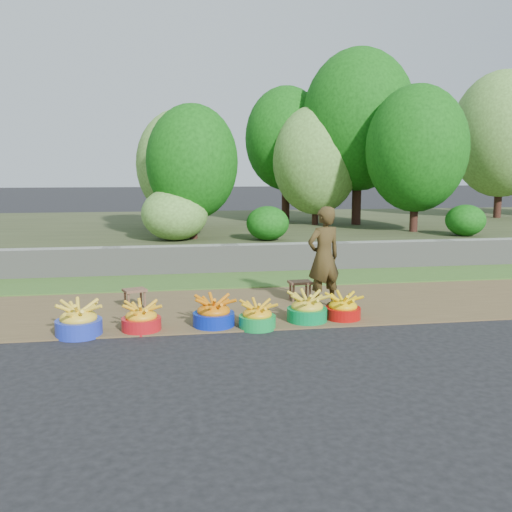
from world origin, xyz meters
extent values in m
plane|color=black|center=(0.00, 0.00, 0.00)|extent=(120.00, 120.00, 0.00)
cube|color=brown|center=(0.00, 1.25, 0.01)|extent=(80.00, 2.50, 0.02)
cube|color=#3E6626|center=(0.00, 3.25, 0.02)|extent=(80.00, 1.50, 0.04)
cube|color=gray|center=(0.00, 4.10, 0.28)|extent=(80.00, 0.35, 0.55)
cube|color=#384023|center=(0.00, 9.00, 0.25)|extent=(80.00, 10.00, 0.50)
cylinder|color=black|center=(-0.61, 5.64, 1.03)|extent=(0.17, 0.17, 1.06)
ellipsoid|color=#135A10|center=(-0.61, 5.64, 2.15)|extent=(1.97, 1.97, 2.46)
cylinder|color=black|center=(3.97, 8.17, 1.45)|extent=(0.25, 0.25, 1.89)
ellipsoid|color=#135A10|center=(3.97, 8.17, 3.30)|extent=(3.02, 3.02, 3.77)
cylinder|color=black|center=(9.04, 9.53, 1.32)|extent=(0.23, 0.23, 1.64)
ellipsoid|color=#62983D|center=(9.04, 9.53, 3.06)|extent=(3.06, 3.06, 3.83)
cylinder|color=black|center=(4.73, 6.19, 1.13)|extent=(0.19, 0.19, 1.26)
ellipsoid|color=#135A10|center=(4.73, 6.19, 2.48)|extent=(2.41, 2.41, 3.01)
cylinder|color=black|center=(-0.79, 7.86, 0.98)|extent=(0.16, 0.16, 0.95)
ellipsoid|color=#62983D|center=(-0.79, 7.86, 2.11)|extent=(2.20, 2.20, 2.76)
cylinder|color=black|center=(2.26, 9.37, 1.33)|extent=(0.23, 0.23, 1.66)
ellipsoid|color=#135A10|center=(2.26, 9.37, 2.86)|extent=(2.34, 2.34, 2.93)
cylinder|color=black|center=(2.84, 8.27, 1.02)|extent=(0.17, 0.17, 1.04)
ellipsoid|color=#62983D|center=(2.84, 8.27, 2.24)|extent=(2.33, 2.33, 2.92)
ellipsoid|color=#135A10|center=(5.49, 5.14, 0.85)|extent=(0.89, 0.89, 0.71)
ellipsoid|color=#135A10|center=(0.93, 5.09, 0.86)|extent=(0.91, 0.91, 0.73)
ellipsoid|color=#62983D|center=(-1.01, 5.40, 1.06)|extent=(1.41, 1.41, 1.12)
cylinder|color=#1D32B2|center=(-2.30, 0.18, 0.10)|extent=(0.56, 0.56, 0.20)
ellipsoid|color=yellow|center=(-2.30, 0.18, 0.26)|extent=(0.49, 0.49, 0.32)
cylinder|color=#B11217|center=(-1.56, 0.24, 0.09)|extent=(0.49, 0.49, 0.18)
ellipsoid|color=orange|center=(-1.56, 0.24, 0.22)|extent=(0.43, 0.43, 0.28)
cylinder|color=#0821A6|center=(-0.66, 0.29, 0.10)|extent=(0.53, 0.53, 0.19)
ellipsoid|color=#D16C08|center=(-0.66, 0.29, 0.24)|extent=(0.47, 0.47, 0.30)
cylinder|color=#0F8B38|center=(-0.12, 0.14, 0.08)|extent=(0.47, 0.47, 0.17)
ellipsoid|color=#E9A313|center=(-0.12, 0.14, 0.21)|extent=(0.41, 0.41, 0.27)
cylinder|color=#027C3A|center=(0.57, 0.33, 0.09)|extent=(0.53, 0.53, 0.19)
ellipsoid|color=gold|center=(0.57, 0.33, 0.24)|extent=(0.46, 0.46, 0.30)
cylinder|color=#A40C09|center=(1.08, 0.36, 0.09)|extent=(0.47, 0.47, 0.17)
ellipsoid|color=#F1B60A|center=(1.08, 0.36, 0.22)|extent=(0.42, 0.42, 0.27)
cube|color=brown|center=(-1.69, 1.43, 0.28)|extent=(0.38, 0.33, 0.04)
cylinder|color=brown|center=(-1.77, 1.32, 0.14)|extent=(0.03, 0.03, 0.24)
cylinder|color=brown|center=(-1.55, 1.40, 0.14)|extent=(0.03, 0.03, 0.24)
cylinder|color=brown|center=(-1.83, 1.47, 0.14)|extent=(0.03, 0.03, 0.24)
cylinder|color=brown|center=(-1.61, 1.55, 0.14)|extent=(0.03, 0.03, 0.24)
cube|color=brown|center=(0.76, 1.50, 0.30)|extent=(0.35, 0.28, 0.04)
cylinder|color=brown|center=(0.64, 1.40, 0.15)|extent=(0.04, 0.04, 0.26)
cylinder|color=brown|center=(0.90, 1.42, 0.15)|extent=(0.04, 0.04, 0.26)
cylinder|color=brown|center=(0.63, 1.58, 0.15)|extent=(0.04, 0.04, 0.26)
cylinder|color=brown|center=(0.89, 1.59, 0.15)|extent=(0.04, 0.04, 0.26)
imported|color=black|center=(0.99, 1.02, 0.75)|extent=(0.61, 0.50, 1.46)
camera|label=1|loc=(-1.28, -6.76, 1.99)|focal=40.00mm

